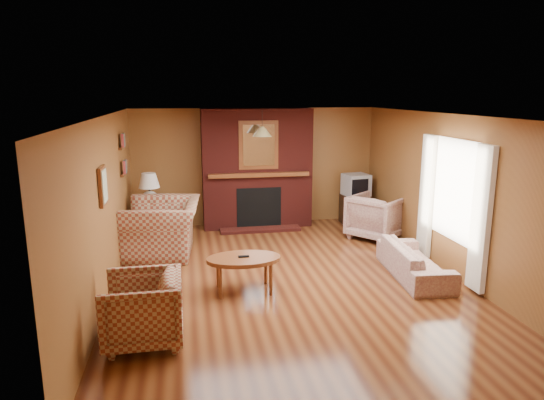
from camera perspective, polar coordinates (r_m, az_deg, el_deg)
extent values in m
plane|color=#4A2110|center=(7.29, 1.81, -9.27)|extent=(6.50, 6.50, 0.00)
plane|color=silver|center=(6.77, 1.96, 9.93)|extent=(6.50, 6.50, 0.00)
plane|color=#97612E|center=(10.08, -2.00, 3.94)|extent=(6.50, 0.00, 6.50)
plane|color=#97612E|center=(3.96, 11.96, -10.19)|extent=(6.50, 0.00, 6.50)
plane|color=#97612E|center=(6.87, -18.97, -0.84)|extent=(0.00, 6.50, 6.50)
plane|color=#97612E|center=(7.84, 20.05, 0.68)|extent=(0.00, 6.50, 6.50)
cube|color=#4B1410|center=(9.84, -1.79, 3.72)|extent=(2.20, 0.50, 2.40)
cube|color=black|center=(9.76, -1.56, -0.84)|extent=(0.90, 0.06, 0.80)
cube|color=#4B1410|center=(9.70, -1.39, -3.48)|extent=(1.60, 0.35, 0.06)
cube|color=brown|center=(9.59, -1.55, 3.01)|extent=(2.00, 0.18, 0.08)
cube|color=brown|center=(9.54, -1.59, 6.48)|extent=(0.78, 0.05, 0.95)
cube|color=white|center=(9.51, -1.57, 6.46)|extent=(0.62, 0.02, 0.80)
cube|color=beige|center=(7.06, 23.37, -2.10)|extent=(0.08, 0.35, 2.00)
cube|color=beige|center=(8.31, 17.73, 0.43)|extent=(0.08, 0.35, 2.00)
cube|color=white|center=(7.64, 20.72, 1.10)|extent=(0.03, 1.10, 1.50)
cube|color=brown|center=(8.69, -17.04, 3.00)|extent=(0.06, 0.55, 0.04)
cube|color=brown|center=(8.63, -17.23, 5.94)|extent=(0.06, 0.55, 0.04)
cube|color=brown|center=(6.50, -19.30, 1.57)|extent=(0.04, 0.40, 0.50)
cube|color=beige|center=(6.50, -19.09, 1.58)|extent=(0.01, 0.32, 0.42)
cylinder|color=black|center=(9.04, -1.17, 9.45)|extent=(0.01, 0.01, 0.35)
cone|color=tan|center=(9.06, -1.16, 8.06)|extent=(0.36, 0.36, 0.18)
imported|color=maroon|center=(8.47, -12.75, -3.20)|extent=(1.34, 1.50, 0.91)
imported|color=maroon|center=(5.62, -14.99, -12.33)|extent=(0.86, 0.83, 0.78)
imported|color=beige|center=(7.61, 16.43, -6.88)|extent=(0.79, 1.72, 0.49)
imported|color=beige|center=(9.34, 12.18, -1.94)|extent=(1.27, 1.26, 0.83)
ellipsoid|color=brown|center=(6.72, -3.35, -6.95)|extent=(1.02, 0.63, 0.06)
cube|color=black|center=(6.71, -3.35, -6.65)|extent=(0.15, 0.05, 0.02)
cylinder|color=brown|center=(7.04, -0.73, -8.15)|extent=(0.05, 0.05, 0.44)
cylinder|color=brown|center=(6.97, -6.36, -8.46)|extent=(0.05, 0.05, 0.44)
cylinder|color=brown|center=(6.67, -0.13, -9.38)|extent=(0.05, 0.05, 0.44)
cylinder|color=brown|center=(6.59, -6.10, -9.72)|extent=(0.05, 0.05, 0.44)
cube|color=brown|center=(9.40, -14.02, -2.63)|extent=(0.48, 0.48, 0.62)
sphere|color=white|center=(9.29, -14.17, 0.13)|extent=(0.31, 0.31, 0.31)
cylinder|color=black|center=(9.26, -14.22, 1.18)|extent=(0.03, 0.03, 0.10)
cone|color=silver|center=(9.23, -14.28, 2.25)|extent=(0.39, 0.39, 0.27)
cube|color=black|center=(10.32, 9.75, -1.09)|extent=(0.58, 0.53, 0.61)
cube|color=#A8AAAF|center=(10.21, 9.85, 1.79)|extent=(0.55, 0.54, 0.44)
cube|color=black|center=(9.99, 10.32, 1.53)|extent=(0.37, 0.08, 0.31)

